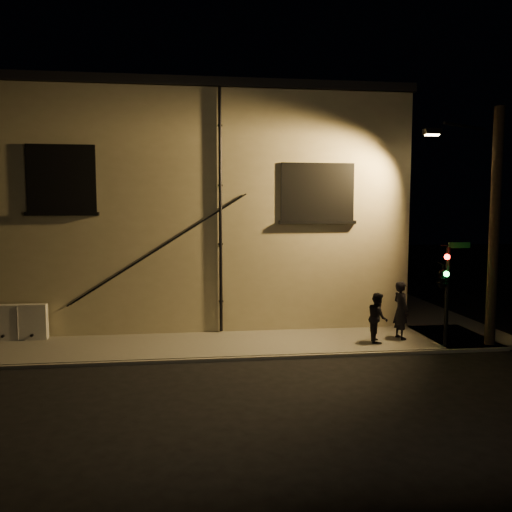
{
  "coord_description": "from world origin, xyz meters",
  "views": [
    {
      "loc": [
        -2.69,
        -14.17,
        4.38
      ],
      "look_at": [
        -0.72,
        1.8,
        2.88
      ],
      "focal_mm": 35.0,
      "sensor_mm": 36.0,
      "label": 1
    }
  ],
  "objects": [
    {
      "name": "traffic_signal",
      "position": [
        4.89,
        0.19,
        2.3
      ],
      "size": [
        1.35,
        1.92,
        3.25
      ],
      "color": "black",
      "rests_on": "sidewalk"
    },
    {
      "name": "pedestrian_b",
      "position": [
        3.14,
        1.02,
        0.92
      ],
      "size": [
        0.75,
        0.88,
        1.6
      ],
      "primitive_type": "imported",
      "rotation": [
        0.0,
        0.0,
        1.37
      ],
      "color": "black",
      "rests_on": "sidewalk"
    },
    {
      "name": "pedestrian_a",
      "position": [
        4.05,
        1.33,
        1.08
      ],
      "size": [
        0.56,
        0.76,
        1.91
      ],
      "primitive_type": "imported",
      "rotation": [
        0.0,
        0.0,
        1.73
      ],
      "color": "black",
      "rests_on": "sidewalk"
    },
    {
      "name": "ground",
      "position": [
        0.0,
        0.0,
        0.0
      ],
      "size": [
        90.0,
        90.0,
        0.0
      ],
      "primitive_type": "plane",
      "color": "black"
    },
    {
      "name": "streetlamp_pole",
      "position": [
        6.5,
        0.37,
        3.97
      ],
      "size": [
        2.03,
        1.4,
        7.52
      ],
      "color": "black",
      "rests_on": "ground"
    },
    {
      "name": "building",
      "position": [
        -3.0,
        8.99,
        4.4
      ],
      "size": [
        16.2,
        12.23,
        8.8
      ],
      "color": "tan",
      "rests_on": "ground"
    },
    {
      "name": "sidewalk",
      "position": [
        1.22,
        4.39,
        0.06
      ],
      "size": [
        21.0,
        16.0,
        0.12
      ],
      "color": "#5C5A53",
      "rests_on": "ground"
    },
    {
      "name": "utility_cabinet",
      "position": [
        -8.43,
        2.7,
        0.71
      ],
      "size": [
        1.78,
        0.3,
        1.17
      ],
      "primitive_type": "cube",
      "color": "beige",
      "rests_on": "sidewalk"
    }
  ]
}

